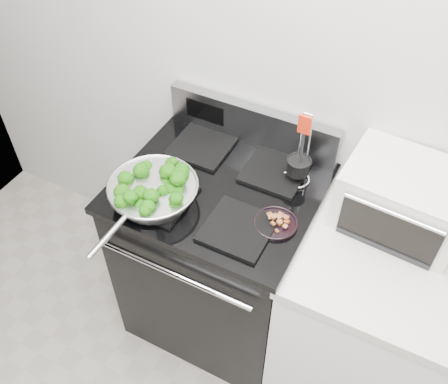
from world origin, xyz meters
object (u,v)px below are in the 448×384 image
Objects in this scene: bacon_plate at (276,221)px; skillet at (153,191)px; gas_range at (220,255)px; toaster_oven at (403,198)px; utensil_holder at (298,169)px.

skillet is at bearing -167.13° from bacon_plate.
gas_range is 2.50× the size of toaster_oven.
toaster_oven reaches higher than gas_range.
skillet reaches higher than bacon_plate.
gas_range is 6.92× the size of bacon_plate.
skillet is at bearing -153.26° from toaster_oven.
toaster_oven is at bearing 13.57° from gas_range.
toaster_oven is (0.67, 0.16, 0.56)m from gas_range.
skillet is (-0.18, -0.19, 0.52)m from gas_range.
utensil_holder is at bearing 40.09° from skillet.
utensil_holder is (-0.02, 0.25, 0.04)m from bacon_plate.
bacon_plate is at bearing -143.15° from toaster_oven.
toaster_oven reaches higher than bacon_plate.
skillet is 3.37× the size of bacon_plate.
bacon_plate is 0.49× the size of utensil_holder.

